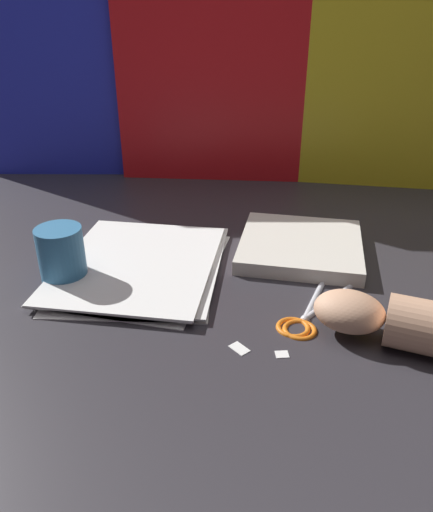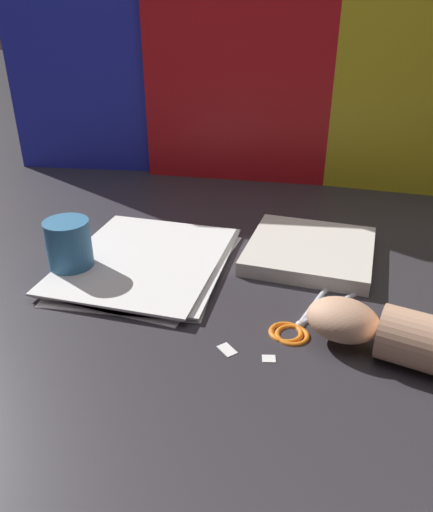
% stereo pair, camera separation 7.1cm
% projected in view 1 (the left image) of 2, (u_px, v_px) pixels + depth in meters
% --- Properties ---
extents(ground_plane, '(6.00, 6.00, 0.00)m').
position_uv_depth(ground_plane, '(223.00, 279.00, 0.77)').
color(ground_plane, '#2D2B30').
extents(backdrop_panel_left, '(0.65, 0.11, 0.50)m').
position_uv_depth(backdrop_panel_left, '(112.00, 65.00, 1.11)').
color(backdrop_panel_left, '#2833D1').
rests_on(backdrop_panel_left, ground_plane).
extents(backdrop_panel_center, '(0.66, 0.06, 0.54)m').
position_uv_depth(backdrop_panel_center, '(268.00, 58.00, 1.06)').
color(backdrop_panel_center, red).
rests_on(backdrop_panel_center, ground_plane).
extents(backdrop_panel_right, '(0.80, 0.04, 0.44)m').
position_uv_depth(backdrop_panel_right, '(396.00, 86.00, 1.05)').
color(backdrop_panel_right, yellow).
rests_on(backdrop_panel_right, ground_plane).
extents(paper_stack, '(0.27, 0.32, 0.02)m').
position_uv_depth(paper_stack, '(140.00, 265.00, 0.80)').
color(paper_stack, white).
rests_on(paper_stack, ground_plane).
extents(book_closed, '(0.21, 0.21, 0.02)m').
position_uv_depth(book_closed, '(300.00, 246.00, 0.85)').
color(book_closed, silver).
rests_on(book_closed, ground_plane).
extents(scissors, '(0.12, 0.17, 0.01)m').
position_uv_depth(scissors, '(308.00, 314.00, 0.68)').
color(scissors, silver).
rests_on(scissors, ground_plane).
extents(paper_scrap_near, '(0.03, 0.03, 0.00)m').
position_uv_depth(paper_scrap_near, '(239.00, 348.00, 0.62)').
color(paper_scrap_near, white).
rests_on(paper_scrap_near, ground_plane).
extents(paper_scrap_mid, '(0.02, 0.02, 0.00)m').
position_uv_depth(paper_scrap_mid, '(282.00, 354.00, 0.61)').
color(paper_scrap_mid, white).
rests_on(paper_scrap_mid, ground_plane).
extents(mug, '(0.07, 0.07, 0.09)m').
position_uv_depth(mug, '(62.00, 256.00, 0.74)').
color(mug, teal).
rests_on(mug, ground_plane).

